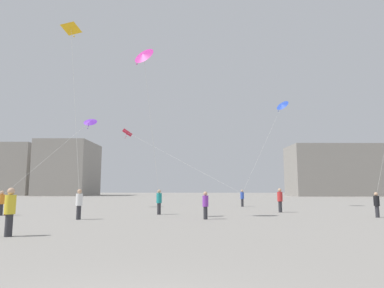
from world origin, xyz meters
name	(u,v)px	position (x,y,z in m)	size (l,w,h in m)	color
person_in_orange	(1,202)	(-12.98, 18.01, 0.91)	(0.36, 0.36, 1.67)	#2D2D33
person_in_blue	(242,197)	(4.46, 30.22, 0.93)	(0.37, 0.37, 1.70)	#2D2D33
person_in_white	(79,203)	(-6.54, 15.35, 0.97)	(0.38, 0.38, 1.77)	#2D2D33
person_in_purple	(205,204)	(0.91, 15.92, 0.89)	(0.36, 0.36, 1.63)	#2D2D33
person_in_teal	(159,201)	(-2.40, 19.43, 0.95)	(0.38, 0.38, 1.74)	#2D2D33
person_in_black	(377,204)	(11.70, 17.72, 0.86)	(0.34, 0.34, 1.58)	#2D2D33
person_in_red	(280,199)	(6.57, 22.08, 1.00)	(0.40, 0.40, 1.83)	#2D2D33
person_in_yellow	(10,210)	(-6.45, 8.33, 1.00)	(0.40, 0.40, 1.83)	#2D2D33
kite_violet_diamond	(90,122)	(-10.57, 27.38, 8.33)	(3.13, 10.02, 7.56)	purple
kite_amber_delta	(71,33)	(-7.54, 15.38, 11.58)	(1.60, 1.10, 10.88)	yellow
kite_cobalt_diamond	(282,105)	(8.80, 30.26, 10.46)	(5.18, 1.66, 9.78)	blue
kite_crimson_delta	(129,134)	(-8.65, 35.72, 8.53)	(13.98, 6.49, 7.81)	red
kite_magenta_diamond	(143,55)	(-3.08, 16.31, 10.41)	(1.65, 3.85, 9.78)	#D12899
building_left_hall	(7,169)	(-55.00, 85.30, 7.14)	(15.42, 9.12, 14.28)	gray
building_centre_hall	(69,169)	(-37.00, 84.26, 7.15)	(13.80, 17.22, 14.30)	gray
building_right_hall	(344,171)	(35.00, 81.44, 6.29)	(27.98, 12.79, 12.57)	gray
handbag_beside_flyer	(6,214)	(-12.63, 18.11, 0.12)	(0.32, 0.14, 0.24)	maroon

